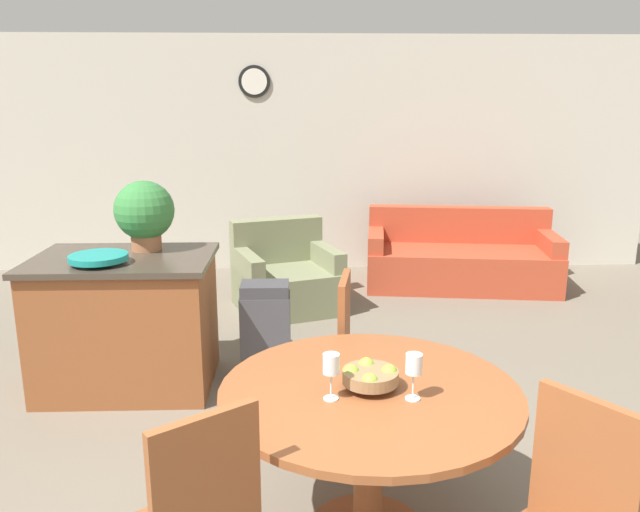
{
  "coord_description": "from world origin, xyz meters",
  "views": [
    {
      "loc": [
        -0.16,
        -1.63,
        1.95
      ],
      "look_at": [
        -0.02,
        2.42,
        0.95
      ],
      "focal_mm": 35.0,
      "sensor_mm": 36.0,
      "label": 1
    }
  ],
  "objects_px": {
    "dining_table": "(369,424)",
    "teal_bowl": "(98,258)",
    "armchair": "(286,279)",
    "fruit_bowl": "(370,376)",
    "kitchen_island": "(127,322)",
    "wine_glass_right": "(414,366)",
    "potted_plant": "(144,212)",
    "trash_bin": "(266,331)",
    "wine_glass_left": "(331,366)",
    "dining_chair_far_side": "(362,354)",
    "couch": "(460,260)"
  },
  "relations": [
    {
      "from": "dining_table",
      "to": "teal_bowl",
      "type": "bearing_deg",
      "value": 137.24
    },
    {
      "from": "teal_bowl",
      "to": "armchair",
      "type": "distance_m",
      "value": 2.3
    },
    {
      "from": "fruit_bowl",
      "to": "kitchen_island",
      "type": "height_order",
      "value": "kitchen_island"
    },
    {
      "from": "wine_glass_right",
      "to": "potted_plant",
      "type": "height_order",
      "value": "potted_plant"
    },
    {
      "from": "trash_bin",
      "to": "dining_table",
      "type": "bearing_deg",
      "value": -72.84
    },
    {
      "from": "kitchen_island",
      "to": "potted_plant",
      "type": "height_order",
      "value": "potted_plant"
    },
    {
      "from": "teal_bowl",
      "to": "armchair",
      "type": "height_order",
      "value": "teal_bowl"
    },
    {
      "from": "wine_glass_right",
      "to": "teal_bowl",
      "type": "distance_m",
      "value": 2.37
    },
    {
      "from": "wine_glass_right",
      "to": "potted_plant",
      "type": "bearing_deg",
      "value": 128.08
    },
    {
      "from": "trash_bin",
      "to": "wine_glass_left",
      "type": "bearing_deg",
      "value": -78.67
    },
    {
      "from": "dining_table",
      "to": "wine_glass_right",
      "type": "distance_m",
      "value": 0.37
    },
    {
      "from": "potted_plant",
      "to": "armchair",
      "type": "relative_size",
      "value": 0.43
    },
    {
      "from": "fruit_bowl",
      "to": "wine_glass_right",
      "type": "height_order",
      "value": "wine_glass_right"
    },
    {
      "from": "fruit_bowl",
      "to": "trash_bin",
      "type": "distance_m",
      "value": 1.91
    },
    {
      "from": "dining_chair_far_side",
      "to": "trash_bin",
      "type": "height_order",
      "value": "dining_chair_far_side"
    },
    {
      "from": "kitchen_island",
      "to": "teal_bowl",
      "type": "height_order",
      "value": "teal_bowl"
    },
    {
      "from": "teal_bowl",
      "to": "couch",
      "type": "bearing_deg",
      "value": 40.27
    },
    {
      "from": "wine_glass_right",
      "to": "couch",
      "type": "bearing_deg",
      "value": 72.89
    },
    {
      "from": "dining_table",
      "to": "fruit_bowl",
      "type": "height_order",
      "value": "fruit_bowl"
    },
    {
      "from": "dining_table",
      "to": "wine_glass_right",
      "type": "height_order",
      "value": "wine_glass_right"
    },
    {
      "from": "fruit_bowl",
      "to": "kitchen_island",
      "type": "relative_size",
      "value": 0.2
    },
    {
      "from": "dining_chair_far_side",
      "to": "armchair",
      "type": "xyz_separation_m",
      "value": [
        -0.49,
        2.45,
        -0.25
      ]
    },
    {
      "from": "fruit_bowl",
      "to": "couch",
      "type": "height_order",
      "value": "fruit_bowl"
    },
    {
      "from": "dining_table",
      "to": "teal_bowl",
      "type": "xyz_separation_m",
      "value": [
        -1.6,
        1.48,
        0.4
      ]
    },
    {
      "from": "wine_glass_right",
      "to": "trash_bin",
      "type": "height_order",
      "value": "wine_glass_right"
    },
    {
      "from": "kitchen_island",
      "to": "armchair",
      "type": "bearing_deg",
      "value": 57.43
    },
    {
      "from": "fruit_bowl",
      "to": "teal_bowl",
      "type": "distance_m",
      "value": 2.18
    },
    {
      "from": "dining_chair_far_side",
      "to": "wine_glass_right",
      "type": "xyz_separation_m",
      "value": [
        0.11,
        -0.99,
        0.36
      ]
    },
    {
      "from": "fruit_bowl",
      "to": "armchair",
      "type": "relative_size",
      "value": 0.21
    },
    {
      "from": "dining_table",
      "to": "dining_chair_far_side",
      "type": "distance_m",
      "value": 0.89
    },
    {
      "from": "dining_chair_far_side",
      "to": "armchair",
      "type": "distance_m",
      "value": 2.52
    },
    {
      "from": "wine_glass_left",
      "to": "armchair",
      "type": "distance_m",
      "value": 3.5
    },
    {
      "from": "wine_glass_left",
      "to": "armchair",
      "type": "height_order",
      "value": "wine_glass_left"
    },
    {
      "from": "dining_table",
      "to": "wine_glass_left",
      "type": "relative_size",
      "value": 6.53
    },
    {
      "from": "dining_chair_far_side",
      "to": "fruit_bowl",
      "type": "distance_m",
      "value": 0.93
    },
    {
      "from": "teal_bowl",
      "to": "couch",
      "type": "xyz_separation_m",
      "value": [
        3.05,
        2.58,
        -0.69
      ]
    },
    {
      "from": "dining_table",
      "to": "dining_chair_far_side",
      "type": "xyz_separation_m",
      "value": [
        0.06,
        0.89,
        -0.04
      ]
    },
    {
      "from": "teal_bowl",
      "to": "trash_bin",
      "type": "height_order",
      "value": "teal_bowl"
    },
    {
      "from": "trash_bin",
      "to": "kitchen_island",
      "type": "bearing_deg",
      "value": -173.57
    },
    {
      "from": "dining_table",
      "to": "dining_chair_far_side",
      "type": "bearing_deg",
      "value": 86.14
    },
    {
      "from": "fruit_bowl",
      "to": "potted_plant",
      "type": "distance_m",
      "value": 2.36
    },
    {
      "from": "teal_bowl",
      "to": "couch",
      "type": "relative_size",
      "value": 0.18
    },
    {
      "from": "fruit_bowl",
      "to": "kitchen_island",
      "type": "xyz_separation_m",
      "value": [
        -1.5,
        1.67,
        -0.34
      ]
    },
    {
      "from": "dining_chair_far_side",
      "to": "couch",
      "type": "xyz_separation_m",
      "value": [
        1.39,
        3.17,
        -0.25
      ]
    },
    {
      "from": "wine_glass_left",
      "to": "teal_bowl",
      "type": "distance_m",
      "value": 2.12
    },
    {
      "from": "dining_table",
      "to": "trash_bin",
      "type": "bearing_deg",
      "value": 107.16
    },
    {
      "from": "kitchen_island",
      "to": "wine_glass_right",
      "type": "bearing_deg",
      "value": -46.71
    },
    {
      "from": "dining_chair_far_side",
      "to": "wine_glass_right",
      "type": "height_order",
      "value": "dining_chair_far_side"
    },
    {
      "from": "dining_chair_far_side",
      "to": "fruit_bowl",
      "type": "relative_size",
      "value": 4.07
    },
    {
      "from": "dining_chair_far_side",
      "to": "wine_glass_left",
      "type": "distance_m",
      "value": 1.07
    }
  ]
}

